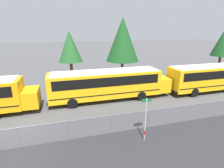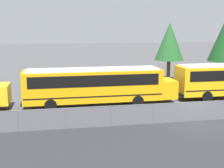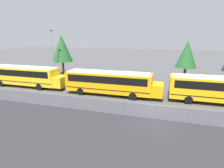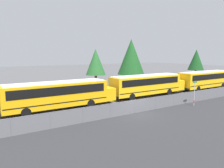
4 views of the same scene
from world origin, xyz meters
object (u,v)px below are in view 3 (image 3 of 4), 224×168
school_bus_0 (26,75)px  light_pole (53,52)px  tree_2 (62,48)px  tree_1 (187,54)px  school_bus_1 (110,81)px

school_bus_0 → light_pole: light_pole is taller
school_bus_0 → tree_2: 10.53m
light_pole → tree_1: bearing=7.9°
school_bus_1 → light_pole: (-13.43, 7.08, 2.92)m
school_bus_0 → light_pole: 7.41m
tree_1 → light_pole: bearing=-172.1°
tree_1 → tree_2: (-23.77, -0.19, 0.57)m
light_pole → tree_1: (23.84, 3.31, 0.01)m
light_pole → tree_2: 3.17m
school_bus_1 → tree_2: tree_2 is taller
light_pole → tree_1: size_ratio=1.24×
school_bus_1 → tree_2: (-13.36, 10.20, 3.50)m
school_bus_1 → tree_1: bearing=45.0°
tree_2 → school_bus_1: bearing=-37.4°
tree_1 → tree_2: bearing=-179.5°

